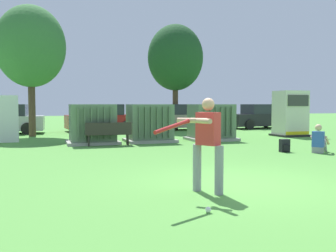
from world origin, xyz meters
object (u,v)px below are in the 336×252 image
object	(u,v)px
batter	(206,140)
backpack	(285,146)
transformer_west	(93,125)
parked_car_leftmost	(4,120)
parked_car_right_of_center	(182,118)
sports_ball	(208,210)
transformer_mid_east	(211,123)
seated_spectator	(319,141)
parked_car_left_of_center	(102,119)
generator_enclosure	(290,114)
transformer_mid_west	(150,124)
parked_car_rightmost	(259,117)
park_bench	(108,132)

from	to	relation	value
batter	backpack	bearing A→B (deg)	43.01
backpack	transformer_west	bearing A→B (deg)	140.82
parked_car_leftmost	parked_car_right_of_center	xyz separation A→B (m)	(10.41, 0.02, 0.00)
sports_ball	transformer_mid_east	bearing A→B (deg)	65.17
sports_ball	seated_spectator	bearing A→B (deg)	39.50
parked_car_left_of_center	transformer_mid_east	bearing A→B (deg)	-62.79
generator_enclosure	seated_spectator	bearing A→B (deg)	-118.00
backpack	generator_enclosure	bearing A→B (deg)	52.58
batter	seated_spectator	world-z (taller)	batter
transformer_mid_west	transformer_west	bearing A→B (deg)	-179.11
transformer_mid_west	batter	bearing A→B (deg)	-99.15
backpack	parked_car_rightmost	world-z (taller)	parked_car_rightmost
transformer_mid_west	batter	distance (m)	9.57
transformer_west	parked_car_right_of_center	world-z (taller)	same
generator_enclosure	batter	world-z (taller)	generator_enclosure
transformer_mid_east	generator_enclosure	xyz separation A→B (m)	(4.72, 0.71, 0.35)
transformer_mid_east	backpack	world-z (taller)	transformer_mid_east
generator_enclosure	parked_car_leftmost	size ratio (longest dim) A/B	0.54
parked_car_right_of_center	parked_car_leftmost	bearing A→B (deg)	-179.89
transformer_west	transformer_mid_west	size ratio (longest dim) A/B	1.00
transformer_mid_east	parked_car_right_of_center	xyz separation A→B (m)	(1.16, 6.92, -0.04)
backpack	parked_car_right_of_center	distance (m)	11.62
generator_enclosure	sports_ball	world-z (taller)	generator_enclosure
parked_car_rightmost	parked_car_leftmost	bearing A→B (deg)	179.46
generator_enclosure	parked_car_rightmost	bearing A→B (deg)	72.73
sports_ball	parked_car_left_of_center	size ratio (longest dim) A/B	0.02
transformer_mid_east	seated_spectator	world-z (taller)	transformer_mid_east
parked_car_leftmost	parked_car_left_of_center	bearing A→B (deg)	5.63
sports_ball	backpack	world-z (taller)	backpack
parked_car_left_of_center	parked_car_right_of_center	bearing A→B (deg)	-5.91
generator_enclosure	batter	distance (m)	13.51
parked_car_leftmost	seated_spectator	bearing A→B (deg)	-48.00
seated_spectator	parked_car_right_of_center	xyz separation A→B (m)	(-0.44, 12.07, 0.38)
park_bench	transformer_mid_west	bearing A→B (deg)	27.47
transformer_west	transformer_mid_west	bearing A→B (deg)	0.89
batter	parked_car_right_of_center	bearing A→B (deg)	71.21
park_bench	sports_ball	distance (m)	9.61
parked_car_right_of_center	seated_spectator	bearing A→B (deg)	-87.92
generator_enclosure	park_bench	size ratio (longest dim) A/B	1.27
parked_car_left_of_center	transformer_mid_west	bearing A→B (deg)	-82.31
transformer_west	parked_car_leftmost	distance (m)	7.86
transformer_mid_west	park_bench	xyz separation A→B (m)	(-1.95, -1.01, -0.25)
sports_ball	parked_car_rightmost	world-z (taller)	parked_car_rightmost
transformer_mid_east	sports_ball	xyz separation A→B (m)	(-4.84, -10.46, -0.74)
seated_spectator	backpack	xyz separation A→B (m)	(-1.00, 0.48, -0.16)
parked_car_left_of_center	transformer_west	bearing A→B (deg)	-101.29
transformer_west	generator_enclosure	size ratio (longest dim) A/B	0.91
generator_enclosure	parked_car_rightmost	size ratio (longest dim) A/B	0.53
parked_car_right_of_center	backpack	bearing A→B (deg)	-92.77
batter	parked_car_leftmost	bearing A→B (deg)	106.83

